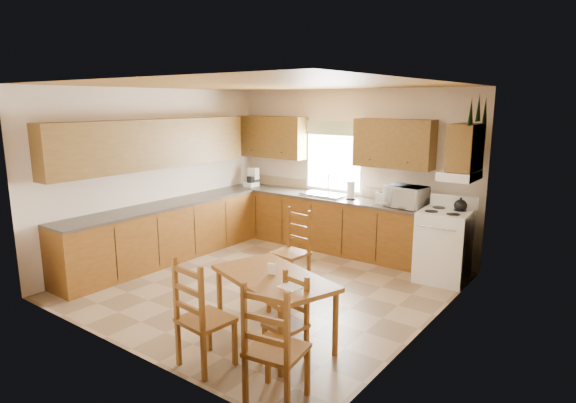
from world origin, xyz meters
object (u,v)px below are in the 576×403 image
Objects in this scene: chair_near_right at (277,342)px; dining_table at (274,308)px; stove at (443,246)px; chair_far_right at (286,319)px; chair_near_left at (205,313)px; chair_far_left at (290,248)px; microwave at (406,197)px.

dining_table is at bearing -59.12° from chair_near_right.
chair_far_right is (-0.49, -3.06, -0.07)m from stove.
chair_near_left is 1.00× the size of chair_near_right.
chair_near_left is (-0.21, -0.77, 0.18)m from dining_table.
chair_near_right reaches higher than chair_far_left.
stove is 3.74m from chair_near_left.
chair_far_left is at bearing -143.36° from stove.
dining_table is (-0.82, -2.82, -0.13)m from stove.
chair_near_right is (0.56, -3.89, -0.55)m from microwave.
chair_near_left is at bearing -126.48° from chair_far_right.
dining_table is 1.62m from chair_far_left.
microwave reaches higher than chair_far_right.
microwave reaches higher than chair_near_left.
dining_table is 1.59× the size of chair_far_right.
chair_near_right is (0.68, -0.82, 0.18)m from dining_table.
chair_far_left reaches higher than stove.
stove is 0.73× the size of dining_table.
chair_near_right is (-0.14, -3.63, 0.05)m from stove.
chair_far_right is (0.22, -3.32, -0.66)m from microwave.
microwave is 3.90m from chair_near_left.
microwave is at bearing 103.06° from chair_far_right.
chair_near_right reaches higher than stove.
microwave is 2.01m from chair_far_left.
stove is at bearing -13.81° from microwave.
microwave reaches higher than stove.
stove is 3.10m from chair_far_right.
chair_near_right is 0.68m from chair_far_right.
dining_table is at bearing -53.20° from chair_far_left.
chair_near_left is (-1.03, -3.59, 0.05)m from stove.
chair_far_left is (-1.49, 2.21, -0.02)m from chair_near_right.
chair_near_left is (-0.33, -3.85, -0.55)m from microwave.
chair_near_right is 1.04× the size of chair_far_left.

